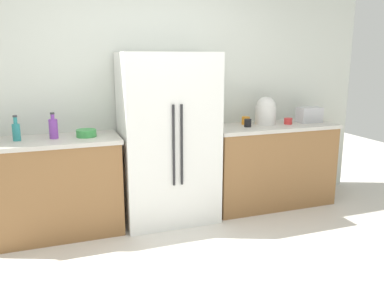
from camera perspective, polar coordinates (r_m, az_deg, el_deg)
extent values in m
cube|color=silver|center=(4.20, -7.14, 10.53)|extent=(5.32, 0.10, 3.07)
cube|color=olive|center=(3.95, -19.99, -6.29)|extent=(1.29, 0.56, 0.90)
cube|color=beige|center=(3.83, -20.51, 0.38)|extent=(1.32, 0.59, 0.04)
cube|color=olive|center=(4.57, 11.43, -3.25)|extent=(1.42, 0.56, 0.90)
cube|color=beige|center=(4.47, 11.69, 2.55)|extent=(1.45, 0.59, 0.04)
cube|color=white|center=(3.96, -3.49, 0.73)|extent=(0.95, 0.60, 1.73)
cylinder|color=#262628|center=(3.66, -2.70, -0.26)|extent=(0.02, 0.02, 0.78)
cylinder|color=#262628|center=(3.68, -1.51, -0.17)|extent=(0.02, 0.02, 0.78)
cube|color=silver|center=(4.73, 16.85, 4.14)|extent=(0.27, 0.16, 0.18)
cylinder|color=silver|center=(4.47, 10.76, 4.18)|extent=(0.23, 0.23, 0.21)
sphere|color=silver|center=(4.45, 10.81, 5.50)|extent=(0.21, 0.21, 0.21)
cylinder|color=teal|center=(3.85, -24.40, 1.55)|extent=(0.07, 0.07, 0.15)
cylinder|color=teal|center=(3.83, -24.54, 3.14)|extent=(0.03, 0.03, 0.06)
cylinder|color=#333338|center=(3.82, -24.59, 3.73)|extent=(0.04, 0.04, 0.02)
cylinder|color=purple|center=(3.83, -19.69, 2.10)|extent=(0.08, 0.08, 0.18)
cylinder|color=purple|center=(3.81, -19.82, 3.78)|extent=(0.03, 0.03, 0.05)
cylinder|color=#333338|center=(3.80, -19.85, 4.25)|extent=(0.04, 0.04, 0.02)
cylinder|color=orange|center=(4.43, 7.89, 3.43)|extent=(0.09, 0.09, 0.09)
cylinder|color=black|center=(4.27, 8.19, 3.08)|extent=(0.08, 0.08, 0.09)
cylinder|color=red|center=(4.53, 13.94, 3.28)|extent=(0.09, 0.09, 0.07)
cylinder|color=green|center=(3.83, -15.26, 1.55)|extent=(0.19, 0.19, 0.07)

